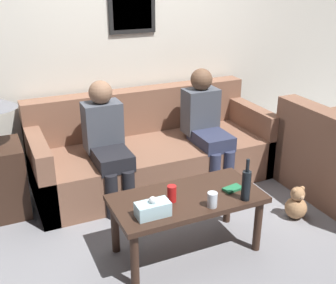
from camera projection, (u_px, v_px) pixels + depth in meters
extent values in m
plane|color=gray|center=(175.00, 203.00, 3.88)|extent=(16.00, 16.00, 0.00)
cube|color=silver|center=(132.00, 43.00, 4.27)|extent=(9.00, 0.06, 2.60)
cube|color=black|center=(132.00, 2.00, 4.08)|extent=(0.48, 0.02, 0.60)
cube|color=#B7CCB2|center=(132.00, 2.00, 4.07)|extent=(0.40, 0.01, 0.52)
cube|color=brown|center=(154.00, 162.00, 4.22)|extent=(2.35, 0.95, 0.41)
cube|color=brown|center=(140.00, 110.00, 4.37)|extent=(2.35, 0.20, 0.45)
cube|color=brown|center=(40.00, 171.00, 3.75)|extent=(0.14, 0.95, 0.66)
cube|color=brown|center=(247.00, 134.00, 4.59)|extent=(0.14, 0.95, 0.66)
cube|color=brown|center=(333.00, 140.00, 3.61)|extent=(0.20, 1.32, 0.45)
cube|color=brown|center=(314.00, 142.00, 4.37)|extent=(0.95, 0.14, 0.66)
cube|color=#382319|center=(187.00, 199.00, 3.07)|extent=(1.11, 0.55, 0.04)
cylinder|color=#382319|center=(135.00, 260.00, 2.79)|extent=(0.06, 0.06, 0.43)
cylinder|color=#382319|center=(258.00, 225.00, 3.17)|extent=(0.06, 0.06, 0.43)
cylinder|color=#382319|center=(115.00, 227.00, 3.15)|extent=(0.06, 0.06, 0.43)
cylinder|color=#382319|center=(228.00, 199.00, 3.53)|extent=(0.06, 0.06, 0.43)
cylinder|color=black|center=(246.00, 186.00, 2.98)|extent=(0.07, 0.07, 0.22)
cylinder|color=black|center=(248.00, 165.00, 2.92)|extent=(0.02, 0.02, 0.10)
cylinder|color=silver|center=(212.00, 200.00, 2.91)|extent=(0.07, 0.07, 0.11)
cube|color=#237547|center=(233.00, 189.00, 3.15)|extent=(0.16, 0.10, 0.02)
cylinder|color=red|center=(172.00, 194.00, 2.98)|extent=(0.07, 0.07, 0.12)
cube|color=silver|center=(153.00, 209.00, 2.81)|extent=(0.23, 0.12, 0.10)
sphere|color=white|center=(153.00, 200.00, 2.78)|extent=(0.05, 0.05, 0.05)
cube|color=black|center=(111.00, 157.00, 3.71)|extent=(0.31, 0.45, 0.14)
cylinder|color=black|center=(112.00, 196.00, 3.59)|extent=(0.11, 0.11, 0.41)
cylinder|color=black|center=(129.00, 192.00, 3.65)|extent=(0.11, 0.11, 0.41)
cube|color=#474C56|center=(103.00, 126.00, 3.81)|extent=(0.34, 0.22, 0.44)
sphere|color=#8C664C|center=(100.00, 92.00, 3.69)|extent=(0.21, 0.21, 0.21)
cube|color=#2D334C|center=(211.00, 139.00, 4.10)|extent=(0.31, 0.45, 0.14)
cylinder|color=#2D334C|center=(215.00, 174.00, 3.98)|extent=(0.11, 0.11, 0.41)
cylinder|color=#2D334C|center=(228.00, 171.00, 4.04)|extent=(0.11, 0.11, 0.41)
cube|color=#474C56|center=(200.00, 111.00, 4.20)|extent=(0.34, 0.22, 0.45)
sphere|color=brown|center=(201.00, 79.00, 4.08)|extent=(0.22, 0.22, 0.22)
sphere|color=#A87A51|center=(296.00, 208.00, 3.62)|extent=(0.19, 0.19, 0.19)
sphere|color=#A87A51|center=(298.00, 194.00, 3.57)|extent=(0.12, 0.12, 0.12)
sphere|color=#A87A51|center=(294.00, 190.00, 3.54)|extent=(0.04, 0.04, 0.04)
sphere|color=#A87A51|center=(302.00, 188.00, 3.57)|extent=(0.04, 0.04, 0.04)
sphere|color=tan|center=(301.00, 197.00, 3.53)|extent=(0.05, 0.05, 0.05)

